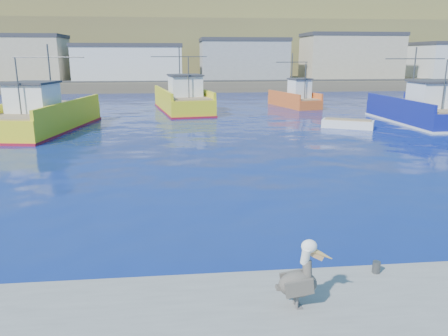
% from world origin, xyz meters
% --- Properties ---
extents(ground, '(260.00, 260.00, 0.00)m').
position_xyz_m(ground, '(0.00, 0.00, 0.00)').
color(ground, navy).
rests_on(ground, ground).
extents(dock_bollards, '(36.20, 0.20, 0.30)m').
position_xyz_m(dock_bollards, '(0.60, -3.40, 0.65)').
color(dock_bollards, '#4C4C4C').
rests_on(dock_bollards, dock).
extents(far_shore, '(200.00, 81.00, 24.00)m').
position_xyz_m(far_shore, '(0.00, 109.20, 8.98)').
color(far_shore, brown).
rests_on(far_shore, ground).
extents(trawler_yellow_a, '(6.38, 13.34, 6.71)m').
position_xyz_m(trawler_yellow_a, '(-12.24, 22.56, 1.12)').
color(trawler_yellow_a, yellow).
rests_on(trawler_yellow_a, ground).
extents(trawler_yellow_b, '(6.48, 13.35, 6.71)m').
position_xyz_m(trawler_yellow_b, '(-1.30, 34.01, 1.12)').
color(trawler_yellow_b, yellow).
rests_on(trawler_yellow_b, ground).
extents(trawler_blue, '(5.58, 11.72, 6.56)m').
position_xyz_m(trawler_blue, '(19.09, 23.22, 1.06)').
color(trawler_blue, navy).
rests_on(trawler_blue, ground).
extents(boat_orange, '(4.72, 8.26, 6.01)m').
position_xyz_m(boat_orange, '(11.62, 36.55, 1.01)').
color(boat_orange, '#DA5C23').
rests_on(boat_orange, ground).
extents(skiff_mid, '(4.25, 3.13, 0.88)m').
position_xyz_m(skiff_mid, '(11.95, 21.30, 0.28)').
color(skiff_mid, silver).
rests_on(skiff_mid, ground).
extents(skiff_far, '(2.84, 3.80, 0.79)m').
position_xyz_m(skiff_far, '(27.04, 32.54, 0.25)').
color(skiff_far, silver).
rests_on(skiff_far, ground).
extents(pelican, '(1.25, 0.52, 1.54)m').
position_xyz_m(pelican, '(0.67, -4.66, 1.16)').
color(pelican, '#595451').
rests_on(pelican, dock).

